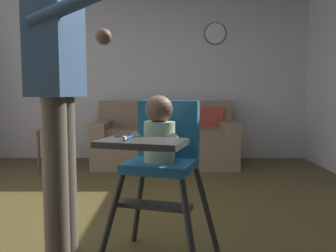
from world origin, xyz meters
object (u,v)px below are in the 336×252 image
Objects in this scene: side_table at (56,140)px; wall_clock at (215,34)px; sippy_cup at (56,125)px; high_chair at (161,149)px; adult_standing at (59,91)px; couch at (166,140)px.

side_table is 2.67m from wall_clock.
wall_clock is (2.11, 0.77, 1.26)m from sippy_cup.
sippy_cup is 2.58m from wall_clock.
wall_clock is (2.11, 0.77, 1.45)m from side_table.
sippy_cup is at bearing -134.95° from high_chair.
side_table is 1.64× the size of wall_clock.
wall_clock is at bearing 75.01° from adult_standing.
side_table is (-1.39, -0.29, 0.05)m from couch.
high_chair reaches higher than side_table.
adult_standing is at bearing -80.39° from high_chair.
couch is at bearing 84.85° from adult_standing.
adult_standing is 3.35× the size of side_table.
adult_standing is at bearing -72.02° from side_table.
high_chair is at bearing -0.23° from couch.
high_chair is at bearing -0.22° from adult_standing.
wall_clock is at bearing -175.70° from high_chair.
adult_standing is at bearing -11.90° from couch.
wall_clock is (0.71, 0.48, 1.50)m from couch.
high_chair is 2.92m from sippy_cup.
sippy_cup is at bearing 114.85° from adult_standing.
high_chair is 1.87× the size of side_table.
adult_standing is 17.42× the size of sippy_cup.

